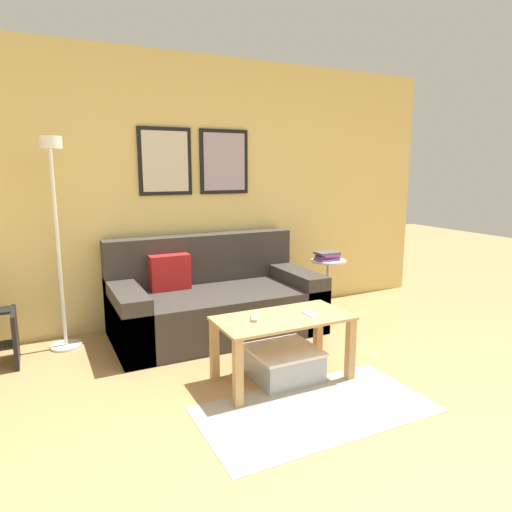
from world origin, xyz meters
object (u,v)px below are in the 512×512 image
Objects in this scene: book_stack at (327,256)px; coffee_table at (283,330)px; cell_phone at (310,314)px; side_table at (328,281)px; storage_bin at (284,363)px; floor_lamp at (57,229)px; couch at (214,302)px; remote_control at (254,318)px.

coffee_table is at bearing -135.78° from book_stack.
coffee_table is 6.85× the size of cell_phone.
storage_bin is at bearing -136.21° from side_table.
storage_bin is at bearing -41.27° from floor_lamp.
coffee_table is 0.55× the size of floor_lamp.
storage_bin is 2.05m from floor_lamp.
floor_lamp is at bearing 177.57° from side_table.
side_table is (1.26, -0.01, 0.06)m from couch.
couch is at bearing 110.68° from remote_control.
book_stack is at bearing 65.34° from remote_control.
floor_lamp reaches higher than book_stack.
couch is 1.15m from coffee_table.
storage_bin is (0.11, -1.12, -0.18)m from couch.
cell_phone is (-0.96, -1.17, -0.14)m from book_stack.
floor_lamp is at bearing 142.97° from cell_phone.
couch is 1.14m from storage_bin.
couch is at bearing 105.88° from cell_phone.
coffee_table is at bearing 14.35° from remote_control.
cell_phone reaches higher than storage_bin.
book_stack is at bearing 44.22° from coffee_table.
side_table reaches higher than cell_phone.
storage_bin is 1.61m from side_table.
storage_bin is 0.41m from cell_phone.
storage_bin is 3.19× the size of remote_control.
storage_bin is 0.84× the size of side_table.
book_stack is 1.75m from remote_control.
cell_phone is (0.41, -0.08, -0.01)m from remote_control.
coffee_table is at bearing 171.26° from cell_phone.
coffee_table is 1.95m from floor_lamp.
coffee_table is (0.08, -1.14, 0.08)m from couch.
cell_phone is at bearing -10.88° from coffee_table.
coffee_table is 0.23m from cell_phone.
floor_lamp is 3.03× the size of side_table.
floor_lamp is 12.38× the size of cell_phone.
floor_lamp reaches higher than couch.
floor_lamp reaches higher than side_table.
book_stack is 1.69× the size of remote_control.
coffee_table is 2.00× the size of storage_bin.
remote_control reaches higher than cell_phone.
coffee_table reaches higher than storage_bin.
coffee_table is 6.39× the size of remote_control.
cell_phone reaches higher than coffee_table.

